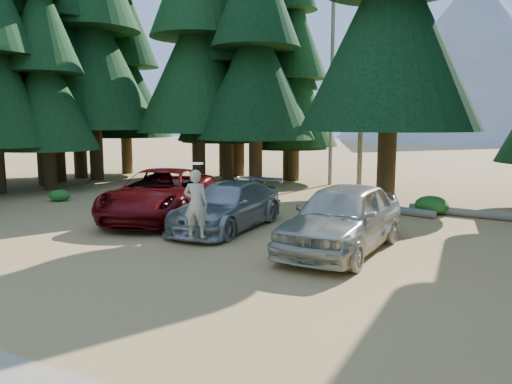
# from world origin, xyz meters

# --- Properties ---
(ground) EXTENTS (160.00, 160.00, 0.00)m
(ground) POSITION_xyz_m (0.00, 0.00, 0.00)
(ground) COLOR tan
(ground) RESTS_ON ground
(forest_belt_north) EXTENTS (36.00, 7.00, 22.00)m
(forest_belt_north) POSITION_xyz_m (0.00, 15.00, 0.00)
(forest_belt_north) COLOR black
(forest_belt_north) RESTS_ON ground
(snag_front) EXTENTS (0.24, 0.24, 12.00)m
(snag_front) POSITION_xyz_m (0.80, 14.50, 6.00)
(snag_front) COLOR slate
(snag_front) RESTS_ON ground
(snag_back) EXTENTS (0.20, 0.20, 10.00)m
(snag_back) POSITION_xyz_m (-1.20, 16.00, 5.00)
(snag_back) COLOR slate
(snag_back) RESTS_ON ground
(mountain_peak) EXTENTS (48.00, 50.00, 28.00)m
(mountain_peak) POSITION_xyz_m (-2.59, 88.23, 12.71)
(mountain_peak) COLOR gray
(mountain_peak) RESTS_ON ground
(red_pickup) EXTENTS (4.62, 6.69, 1.70)m
(red_pickup) POSITION_xyz_m (-3.34, 4.44, 0.85)
(red_pickup) COLOR #53070A
(red_pickup) RESTS_ON ground
(silver_minivan_center) EXTENTS (2.12, 4.99, 1.44)m
(silver_minivan_center) POSITION_xyz_m (-0.46, 4.09, 0.72)
(silver_minivan_center) COLOR #9D9FA5
(silver_minivan_center) RESTS_ON ground
(silver_minivan_right) EXTENTS (2.30, 5.27, 1.77)m
(silver_minivan_right) POSITION_xyz_m (3.57, 3.11, 0.88)
(silver_minivan_right) COLOR #BBB6A6
(silver_minivan_right) RESTS_ON ground
(frisbee_player) EXTENTS (0.75, 0.60, 1.97)m
(frisbee_player) POSITION_xyz_m (0.09, 1.55, 1.21)
(frisbee_player) COLOR beige
(frisbee_player) RESTS_ON ground
(log_left) EXTENTS (3.69, 1.08, 0.27)m
(log_left) POSITION_xyz_m (-4.17, 8.97, 0.13)
(log_left) COLOR slate
(log_left) RESTS_ON ground
(log_mid) EXTENTS (3.48, 1.20, 0.29)m
(log_mid) POSITION_xyz_m (3.42, 9.09, 0.15)
(log_mid) COLOR slate
(log_mid) RESTS_ON ground
(log_right) EXTENTS (4.68, 0.91, 0.30)m
(log_right) POSITION_xyz_m (6.39, 9.52, 0.15)
(log_right) COLOR slate
(log_right) RESTS_ON ground
(shrub_far_left) EXTENTS (1.07, 1.07, 0.59)m
(shrub_far_left) POSITION_xyz_m (-5.35, 9.99, 0.30)
(shrub_far_left) COLOR #24691F
(shrub_far_left) RESTS_ON ground
(shrub_left) EXTENTS (0.75, 0.75, 0.41)m
(shrub_left) POSITION_xyz_m (-3.92, 9.45, 0.21)
(shrub_left) COLOR #24691F
(shrub_left) RESTS_ON ground
(shrub_center_left) EXTENTS (0.90, 0.90, 0.50)m
(shrub_center_left) POSITION_xyz_m (1.35, 9.60, 0.25)
(shrub_center_left) COLOR #24691F
(shrub_center_left) RESTS_ON ground
(shrub_center_right) EXTENTS (0.88, 0.88, 0.49)m
(shrub_center_right) POSITION_xyz_m (3.05, 8.30, 0.24)
(shrub_center_right) COLOR #24691F
(shrub_center_right) RESTS_ON ground
(shrub_right) EXTENTS (1.00, 1.00, 0.55)m
(shrub_right) POSITION_xyz_m (4.98, 9.64, 0.27)
(shrub_right) COLOR #24691F
(shrub_right) RESTS_ON ground
(shrub_far_right) EXTENTS (1.17, 1.17, 0.64)m
(shrub_far_right) POSITION_xyz_m (4.84, 9.71, 0.32)
(shrub_far_right) COLOR #24691F
(shrub_far_right) RESTS_ON ground
(shrub_edge_west) EXTENTS (0.87, 0.87, 0.48)m
(shrub_edge_west) POSITION_xyz_m (-9.52, 5.50, 0.24)
(shrub_edge_west) COLOR #24691F
(shrub_edge_west) RESTS_ON ground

